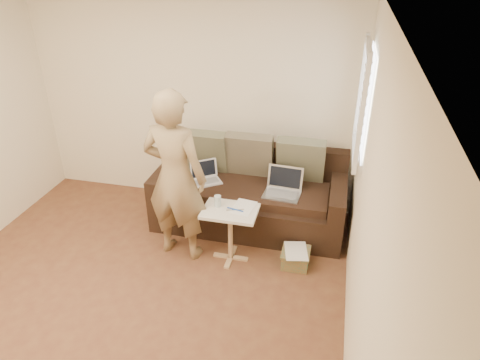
% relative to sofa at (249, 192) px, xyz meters
% --- Properties ---
extents(floor, '(4.50, 4.50, 0.00)m').
position_rel_sofa_xyz_m(floor, '(-0.83, -1.77, -0.42)').
color(floor, brown).
rests_on(floor, ground).
extents(ceiling, '(4.50, 4.50, 0.00)m').
position_rel_sofa_xyz_m(ceiling, '(-0.83, -1.77, 2.18)').
color(ceiling, white).
rests_on(ceiling, wall_back).
extents(wall_back, '(4.00, 0.00, 4.00)m').
position_rel_sofa_xyz_m(wall_back, '(-0.83, 0.48, 0.87)').
color(wall_back, beige).
rests_on(wall_back, ground).
extents(wall_right, '(0.00, 4.50, 4.50)m').
position_rel_sofa_xyz_m(wall_right, '(1.17, -1.77, 0.87)').
color(wall_right, beige).
rests_on(wall_right, ground).
extents(window_blinds, '(0.12, 0.88, 1.08)m').
position_rel_sofa_xyz_m(window_blinds, '(1.12, -0.27, 1.28)').
color(window_blinds, white).
rests_on(window_blinds, wall_right).
extents(sofa, '(2.20, 0.95, 0.85)m').
position_rel_sofa_xyz_m(sofa, '(0.00, 0.00, 0.00)').
color(sofa, black).
rests_on(sofa, ground).
extents(pillow_left, '(0.55, 0.29, 0.57)m').
position_rel_sofa_xyz_m(pillow_left, '(-0.60, 0.21, 0.37)').
color(pillow_left, '#5A5E45').
rests_on(pillow_left, sofa).
extents(pillow_mid, '(0.55, 0.27, 0.57)m').
position_rel_sofa_xyz_m(pillow_mid, '(-0.05, 0.23, 0.37)').
color(pillow_mid, brown).
rests_on(pillow_mid, sofa).
extents(pillow_right, '(0.55, 0.28, 0.57)m').
position_rel_sofa_xyz_m(pillow_right, '(0.55, 0.24, 0.37)').
color(pillow_right, '#5A5E45').
rests_on(pillow_right, sofa).
extents(laptop_silver, '(0.42, 0.32, 0.27)m').
position_rel_sofa_xyz_m(laptop_silver, '(0.40, -0.16, 0.10)').
color(laptop_silver, '#B7BABC').
rests_on(laptop_silver, sofa).
extents(laptop_white, '(0.40, 0.38, 0.24)m').
position_rel_sofa_xyz_m(laptop_white, '(-0.50, -0.06, 0.10)').
color(laptop_white, white).
rests_on(laptop_white, sofa).
extents(person, '(0.72, 0.53, 1.85)m').
position_rel_sofa_xyz_m(person, '(-0.61, -0.73, 0.50)').
color(person, olive).
rests_on(person, ground).
extents(side_table, '(0.56, 0.39, 0.61)m').
position_rel_sofa_xyz_m(side_table, '(-0.05, -0.72, -0.12)').
color(side_table, silver).
rests_on(side_table, ground).
extents(drinking_glass, '(0.07, 0.07, 0.12)m').
position_rel_sofa_xyz_m(drinking_glass, '(-0.19, -0.67, 0.25)').
color(drinking_glass, silver).
rests_on(drinking_glass, side_table).
extents(scissors, '(0.20, 0.14, 0.02)m').
position_rel_sofa_xyz_m(scissors, '(0.00, -0.71, 0.20)').
color(scissors, silver).
rests_on(scissors, side_table).
extents(paper_on_table, '(0.25, 0.33, 0.00)m').
position_rel_sofa_xyz_m(paper_on_table, '(0.07, -0.64, 0.19)').
color(paper_on_table, white).
rests_on(paper_on_table, side_table).
extents(striped_box, '(0.29, 0.29, 0.18)m').
position_rel_sofa_xyz_m(striped_box, '(0.64, -0.67, -0.33)').
color(striped_box, '#C0531C').
rests_on(striped_box, ground).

